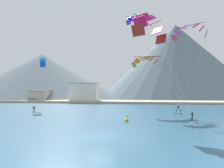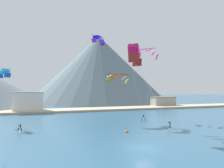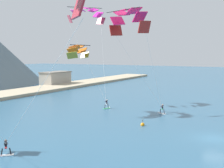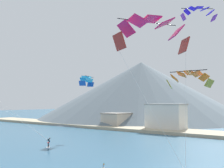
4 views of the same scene
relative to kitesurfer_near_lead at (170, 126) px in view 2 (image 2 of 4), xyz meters
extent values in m
plane|color=#2D5B7A|center=(-11.54, -10.73, -0.46)|extent=(400.00, 400.00, 0.00)
cube|color=white|center=(-0.09, -0.21, -0.43)|extent=(0.92, 1.50, 0.07)
cylinder|color=#231E28|center=(-0.23, -0.58, -0.05)|extent=(0.19, 0.26, 0.70)
cylinder|color=#231E28|center=(0.05, 0.16, -0.05)|extent=(0.19, 0.26, 0.70)
cube|color=#33B266|center=(-0.09, -0.21, 0.33)|extent=(0.35, 0.31, 0.12)
cylinder|color=#231E28|center=(-0.05, -0.22, 0.65)|extent=(0.36, 0.30, 0.58)
cylinder|color=#231E28|center=(-0.18, -0.29, 0.82)|extent=(0.50, 0.25, 0.38)
cylinder|color=#231E28|center=(-0.10, -0.08, 0.82)|extent=(0.50, 0.25, 0.38)
cylinder|color=black|center=(-0.31, -0.12, 0.79)|extent=(0.21, 0.50, 0.03)
sphere|color=tan|center=(0.02, -0.25, 1.03)|extent=(0.21, 0.21, 0.21)
cone|color=white|center=(0.22, 0.61, -0.36)|extent=(0.44, 0.41, 0.36)
cube|color=white|center=(-27.70, 6.14, -0.43)|extent=(1.35, 1.31, 0.07)
cylinder|color=black|center=(-27.41, 5.87, -0.05)|extent=(0.24, 0.24, 0.69)
cylinder|color=black|center=(-27.99, 6.41, -0.05)|extent=(0.24, 0.24, 0.69)
cube|color=red|center=(-27.70, 6.14, 0.32)|extent=(0.36, 0.36, 0.12)
cylinder|color=black|center=(-27.64, 6.20, 0.64)|extent=(0.41, 0.42, 0.59)
cylinder|color=black|center=(-27.63, 6.06, 0.80)|extent=(0.40, 0.41, 0.38)
cylinder|color=black|center=(-27.79, 6.21, 0.80)|extent=(0.40, 0.41, 0.38)
cylinder|color=black|center=(-27.83, 6.00, 0.78)|extent=(0.40, 0.38, 0.03)
sphere|color=#9E7051|center=(-27.55, 6.30, 1.00)|extent=(0.21, 0.21, 0.21)
cone|color=white|center=(-28.33, 6.74, -0.36)|extent=(0.47, 0.47, 0.36)
cube|color=#33B266|center=(-0.29, 10.33, -0.43)|extent=(1.51, 0.85, 0.07)
cylinder|color=#231E28|center=(-0.66, 10.45, -0.02)|extent=(0.28, 0.19, 0.75)
cylinder|color=#231E28|center=(0.09, 10.22, -0.02)|extent=(0.28, 0.19, 0.75)
cube|color=white|center=(-0.29, 10.33, 0.39)|extent=(0.32, 0.37, 0.12)
cylinder|color=#231E28|center=(-0.30, 10.28, 0.73)|extent=(0.32, 0.40, 0.64)
cylinder|color=#231E28|center=(-0.39, 10.41, 0.91)|extent=(0.24, 0.54, 0.42)
cylinder|color=#231E28|center=(-0.16, 10.34, 0.91)|extent=(0.24, 0.54, 0.42)
cylinder|color=black|center=(-0.22, 10.54, 0.88)|extent=(0.51, 0.19, 0.03)
sphere|color=beige|center=(-0.33, 10.19, 1.14)|extent=(0.23, 0.23, 0.23)
cone|color=white|center=(0.54, 10.07, -0.36)|extent=(0.39, 0.43, 0.36)
cube|color=maroon|center=(-7.83, -0.10, 13.25)|extent=(2.18, 1.39, 1.80)
cube|color=#D61659|center=(-7.55, 0.72, 14.71)|extent=(2.47, 1.97, 1.56)
cube|color=#D61659|center=(-6.95, 1.96, 15.70)|extent=(2.62, 2.38, 1.06)
cube|color=#D61659|center=(-6.14, 3.41, 16.05)|extent=(2.65, 2.56, 0.37)
cube|color=#D61659|center=(-5.25, 4.81, 15.70)|extent=(2.54, 2.54, 1.06)
cube|color=#D61659|center=(-4.44, 5.93, 14.71)|extent=(2.30, 2.28, 1.56)
cube|color=maroon|center=(-3.85, 6.56, 13.25)|extent=(1.95, 1.79, 1.80)
cylinder|color=black|center=(-6.92, 3.88, 15.94)|extent=(3.19, 7.08, 0.10)
cylinder|color=silver|center=(-4.07, -0.21, 6.60)|extent=(7.54, 0.20, 11.64)
cylinder|color=silver|center=(-1.99, 3.26, 6.60)|extent=(3.39, 6.81, 11.64)
cube|color=#B13C51|center=(0.36, 18.75, 16.08)|extent=(1.95, 1.87, 1.64)
cube|color=#DC1EA1|center=(0.93, 18.10, 17.25)|extent=(2.26, 2.15, 1.51)
cube|color=#DC1EA1|center=(1.89, 17.34, 18.04)|extent=(2.37, 2.36, 1.16)
cube|color=#DC1EA1|center=(3.11, 16.60, 18.31)|extent=(2.29, 2.49, 0.63)
cube|color=#DC1EA1|center=(4.40, 15.98, 18.04)|extent=(2.06, 2.51, 1.16)
cube|color=#DC1EA1|center=(5.56, 15.58, 17.25)|extent=(1.66, 2.44, 1.51)
cube|color=#B13C51|center=(6.42, 15.46, 16.08)|extent=(1.15, 2.27, 1.64)
cylinder|color=black|center=(3.54, 17.38, 18.54)|extent=(5.16, 4.82, 0.10)
cylinder|color=silver|center=(0.02, 14.77, 8.15)|extent=(0.50, 8.49, 14.54)
cylinder|color=silver|center=(3.23, 13.02, 8.15)|extent=(6.94, 5.00, 14.54)
cube|color=purple|center=(-10.38, 18.88, 20.21)|extent=(1.37, 1.42, 1.06)
cube|color=#1C0DDB|center=(-9.92, 19.31, 21.04)|extent=(1.58, 1.62, 0.88)
cube|color=#1C0DDB|center=(-9.29, 19.93, 21.59)|extent=(1.72, 1.73, 0.58)
cube|color=#1C0DDB|center=(-8.59, 20.67, 21.78)|extent=(1.76, 1.74, 0.20)
cube|color=#1C0DDB|center=(-7.90, 21.42, 21.59)|extent=(1.74, 1.70, 0.58)
cube|color=#1C0DDB|center=(-7.32, 22.08, 21.04)|extent=(1.64, 1.55, 0.88)
cube|color=purple|center=(-6.93, 22.57, 20.21)|extent=(1.45, 1.33, 1.06)
cylinder|color=black|center=(-9.05, 21.09, 21.82)|extent=(3.79, 3.63, 0.10)
cube|color=olive|center=(-3.61, 12.75, 9.25)|extent=(0.68, 1.74, 1.21)
cube|color=#C85D10|center=(-4.32, 12.80, 10.03)|extent=(0.97, 1.79, 1.10)
cube|color=#C85D10|center=(-5.25, 12.75, 10.54)|extent=(1.24, 1.81, 0.86)
cube|color=#C85D10|center=(-6.28, 12.58, 10.71)|extent=(1.40, 1.80, 0.52)
cube|color=#C85D10|center=(-7.29, 12.33, 10.54)|extent=(1.50, 1.77, 0.86)
cube|color=#C85D10|center=(-8.16, 12.02, 10.03)|extent=(1.47, 1.71, 1.10)
cube|color=olive|center=(-8.79, 11.69, 9.25)|extent=(1.30, 1.64, 1.21)
cylinder|color=black|center=(-6.13, 11.89, 10.89)|extent=(5.46, 0.37, 0.10)
cube|color=#194BB0|center=(-32.88, 20.86, 10.39)|extent=(1.43, 1.09, 0.97)
cube|color=#2EB1E6|center=(-32.62, 20.34, 11.17)|extent=(1.55, 1.33, 0.79)
cube|color=#2EB1E6|center=(-32.26, 19.60, 11.69)|extent=(1.62, 1.47, 0.50)
cube|color=#2EB1E6|center=(-31.84, 18.74, 11.87)|extent=(1.64, 1.48, 0.15)
cube|color=#2EB1E6|center=(-31.44, 17.87, 11.69)|extent=(1.63, 1.45, 0.50)
cube|color=#2EB1E6|center=(-31.10, 17.12, 11.17)|extent=(1.56, 1.30, 0.79)
cube|color=#194BB0|center=(-30.86, 16.59, 10.39)|extent=(1.45, 1.05, 0.97)
cylinder|color=black|center=(-31.30, 19.00, 11.86)|extent=(2.24, 4.35, 0.10)
sphere|color=orange|center=(-9.55, -0.69, -0.31)|extent=(0.56, 0.56, 0.56)
cylinder|color=black|center=(-9.55, -0.69, 0.19)|extent=(0.04, 0.04, 0.44)
cube|color=orange|center=(-9.46, -0.69, 0.37)|extent=(0.18, 0.01, 0.12)
cube|color=tan|center=(-11.54, 39.40, -0.11)|extent=(180.00, 10.00, 0.70)
cube|color=#A89E8E|center=(27.04, 43.97, 1.57)|extent=(9.81, 4.77, 4.06)
cube|color=slate|center=(27.04, 43.97, 3.75)|extent=(10.20, 4.96, 0.30)
cube|color=silver|center=(-27.13, 41.11, 2.76)|extent=(9.51, 4.44, 6.45)
cube|color=#9D9992|center=(-27.13, 41.11, 6.13)|extent=(9.89, 4.62, 0.30)
cone|color=slate|center=(11.51, 89.30, 19.34)|extent=(80.55, 80.55, 39.60)
camera|label=1|loc=(-7.46, -33.14, 4.50)|focal=35.00mm
camera|label=2|loc=(-25.36, -36.88, 7.49)|focal=35.00mm
camera|label=3|loc=(-48.90, -17.28, 9.58)|focal=50.00mm
camera|label=4|loc=(12.84, -25.17, 7.03)|focal=50.00mm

